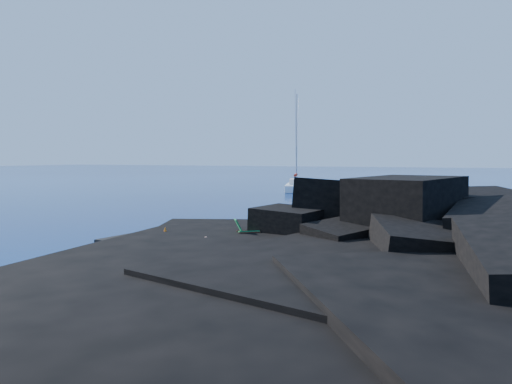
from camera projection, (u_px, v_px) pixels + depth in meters
ground at (123, 240)px, 25.75m from camera, size 400.00×400.00×0.00m
headland at (390, 251)px, 22.94m from camera, size 24.00×24.00×3.60m
beach at (203, 245)px, 24.29m from camera, size 9.08×6.86×0.70m
surf_foam at (252, 233)px, 28.14m from camera, size 10.00×8.00×0.06m
sailboat at (296, 191)px, 63.95m from camera, size 6.05×12.05×12.44m
deck_chair at (252, 227)px, 24.35m from camera, size 1.59×1.43×1.03m
towel at (197, 242)px, 23.16m from camera, size 2.17×1.18×0.06m
sunbather at (197, 238)px, 23.15m from camera, size 1.93×0.63×0.25m
marker_cone at (165, 232)px, 24.66m from camera, size 0.43×0.43×0.50m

